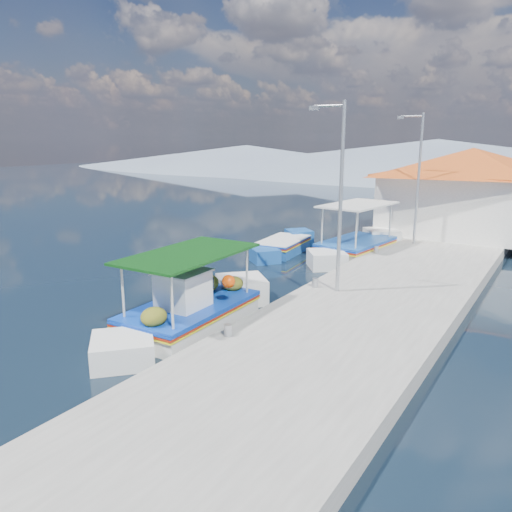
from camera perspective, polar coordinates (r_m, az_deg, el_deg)
The scene contains 10 objects.
ground at distance 17.39m, azimuth -7.60°, elevation -4.78°, with size 160.00×160.00×0.00m, color black.
quay at distance 19.85m, azimuth 17.35°, elevation -2.23°, with size 5.00×44.00×0.50m, color #A7A49C.
bollards at distance 19.69m, azimuth 10.96°, elevation -0.77°, with size 0.20×17.20×0.30m.
main_caique at distance 14.67m, azimuth -7.34°, elevation -6.28°, with size 2.35×7.56×2.49m.
caique_green_canopy at distance 23.54m, azimuth 11.47°, elevation 0.93°, with size 2.73×7.28×2.74m.
caique_blue_hull at distance 23.87m, azimuth 3.21°, elevation 1.02°, with size 2.06×5.66×1.01m.
caique_far at distance 30.81m, azimuth 15.43°, elevation 3.74°, with size 3.43×6.83×2.50m.
harbor_building at distance 28.04m, azimuth 23.34°, elevation 6.99°, with size 10.49×10.49×4.40m.
lamp_post_near at distance 15.90m, azimuth 9.44°, elevation 7.67°, with size 1.21×0.14×6.00m.
lamp_post_far at distance 24.40m, azimuth 18.00°, elevation 9.16°, with size 1.21×0.14×6.00m.
Camera 1 is at (10.77, -12.54, 5.41)m, focal length 34.83 mm.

